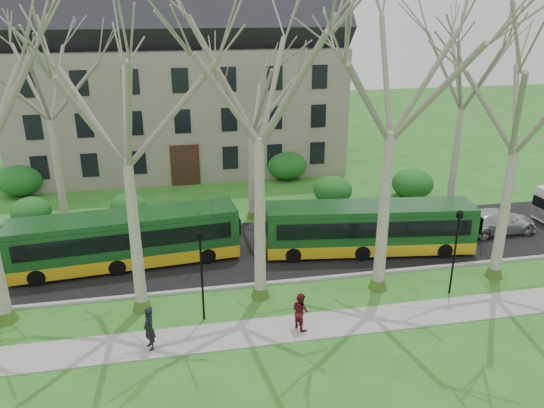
# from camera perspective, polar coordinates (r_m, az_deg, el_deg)

# --- Properties ---
(ground) EXTENTS (120.00, 120.00, 0.00)m
(ground) POSITION_cam_1_polar(r_m,az_deg,el_deg) (26.39, 5.81, -9.68)
(ground) COLOR #2D671D
(ground) RESTS_ON ground
(sidewalk) EXTENTS (70.00, 2.00, 0.06)m
(sidewalk) POSITION_cam_1_polar(r_m,az_deg,el_deg) (24.37, 7.52, -12.54)
(sidewalk) COLOR gray
(sidewalk) RESTS_ON ground
(road) EXTENTS (80.00, 8.00, 0.06)m
(road) POSITION_cam_1_polar(r_m,az_deg,el_deg) (31.05, 2.94, -4.56)
(road) COLOR black
(road) RESTS_ON ground
(curb) EXTENTS (80.00, 0.25, 0.14)m
(curb) POSITION_cam_1_polar(r_m,az_deg,el_deg) (27.60, 4.93, -8.00)
(curb) COLOR #A5A39E
(curb) RESTS_ON ground
(building) EXTENTS (26.50, 12.20, 16.00)m
(building) POSITION_cam_1_polar(r_m,az_deg,el_deg) (45.97, -10.10, 14.04)
(building) COLOR gray
(building) RESTS_ON ground
(tree_row_verge) EXTENTS (49.00, 7.00, 14.00)m
(tree_row_verge) POSITION_cam_1_polar(r_m,az_deg,el_deg) (23.88, 6.22, 5.29)
(tree_row_verge) COLOR gray
(tree_row_verge) RESTS_ON ground
(tree_row_far) EXTENTS (33.00, 7.00, 12.00)m
(tree_row_far) POSITION_cam_1_polar(r_m,az_deg,el_deg) (33.94, -1.31, 8.39)
(tree_row_far) COLOR gray
(tree_row_far) RESTS_ON ground
(lamp_row) EXTENTS (36.22, 0.22, 4.30)m
(lamp_row) POSITION_cam_1_polar(r_m,az_deg,el_deg) (24.32, 6.70, -5.64)
(lamp_row) COLOR black
(lamp_row) RESTS_ON ground
(hedges) EXTENTS (30.60, 8.60, 2.00)m
(hedges) POSITION_cam_1_polar(r_m,az_deg,el_deg) (37.82, -7.01, 1.70)
(hedges) COLOR #18561E
(hedges) RESTS_ON ground
(bus_lead) EXTENTS (12.00, 3.54, 2.96)m
(bus_lead) POSITION_cam_1_polar(r_m,az_deg,el_deg) (29.38, -15.40, -3.65)
(bus_lead) COLOR #13441A
(bus_lead) RESTS_ON road
(bus_follow) EXTENTS (11.76, 3.85, 2.89)m
(bus_follow) POSITION_cam_1_polar(r_m,az_deg,el_deg) (30.29, 10.41, -2.52)
(bus_follow) COLOR #13441A
(bus_follow) RESTS_ON road
(sedan) EXTENTS (5.05, 2.24, 1.44)m
(sedan) POSITION_cam_1_polar(r_m,az_deg,el_deg) (35.32, 23.01, -1.71)
(sedan) COLOR silver
(sedan) RESTS_ON road
(pedestrian_a) EXTENTS (0.68, 0.80, 1.88)m
(pedestrian_a) POSITION_cam_1_polar(r_m,az_deg,el_deg) (22.64, -13.08, -12.90)
(pedestrian_a) COLOR black
(pedestrian_a) RESTS_ON sidewalk
(pedestrian_b) EXTENTS (0.94, 1.03, 1.71)m
(pedestrian_b) POSITION_cam_1_polar(r_m,az_deg,el_deg) (23.35, 3.07, -11.42)
(pedestrian_b) COLOR #561319
(pedestrian_b) RESTS_ON sidewalk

